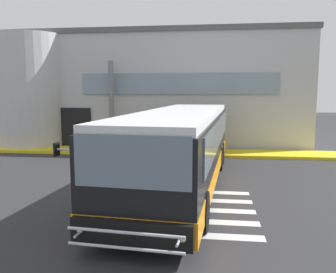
# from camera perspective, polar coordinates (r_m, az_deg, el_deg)

# --- Properties ---
(ground_plane) EXTENTS (80.00, 90.00, 0.02)m
(ground_plane) POSITION_cam_1_polar(r_m,az_deg,el_deg) (14.55, -4.66, -6.06)
(ground_plane) COLOR #2B2B2D
(ground_plane) RESTS_ON ground
(bay_paint_stripes) EXTENTS (4.40, 3.96, 0.01)m
(bay_paint_stripes) POSITION_cam_1_polar(r_m,az_deg,el_deg) (10.26, 1.62, -11.74)
(bay_paint_stripes) COLOR silver
(bay_paint_stripes) RESTS_ON ground
(terminal_building) EXTENTS (18.96, 13.80, 7.00)m
(terminal_building) POSITION_cam_1_polar(r_m,az_deg,el_deg) (25.64, -0.89, 7.66)
(terminal_building) COLOR #B7B7BC
(terminal_building) RESTS_ON ground
(boarding_curb) EXTENTS (21.16, 2.00, 0.15)m
(boarding_curb) POSITION_cam_1_polar(r_m,az_deg,el_deg) (19.16, -1.72, -2.52)
(boarding_curb) COLOR yellow
(boarding_curb) RESTS_ON ground
(entry_support_column) EXTENTS (0.28, 0.28, 4.92)m
(entry_support_column) POSITION_cam_1_polar(r_m,az_deg,el_deg) (20.08, -9.21, 5.13)
(entry_support_column) COLOR slate
(entry_support_column) RESTS_ON boarding_curb
(bus_main_foreground) EXTENTS (3.92, 12.49, 2.70)m
(bus_main_foreground) POSITION_cam_1_polar(r_m,az_deg,el_deg) (12.48, 2.26, -1.98)
(bus_main_foreground) COLOR black
(bus_main_foreground) RESTS_ON ground
(passenger_near_column) EXTENTS (0.54, 0.48, 1.68)m
(passenger_near_column) POSITION_cam_1_polar(r_m,az_deg,el_deg) (19.73, -7.14, 0.77)
(passenger_near_column) COLOR #1E2338
(passenger_near_column) RESTS_ON boarding_curb
(passenger_by_doorway) EXTENTS (0.58, 0.28, 1.68)m
(passenger_by_doorway) POSITION_cam_1_polar(r_m,az_deg,el_deg) (19.26, -4.69, 0.54)
(passenger_by_doorway) COLOR #4C4233
(passenger_by_doorway) RESTS_ON boarding_curb
(passenger_at_curb_edge) EXTENTS (0.49, 0.40, 1.68)m
(passenger_at_curb_edge) POSITION_cam_1_polar(r_m,az_deg,el_deg) (18.62, -0.18, 0.33)
(passenger_at_curb_edge) COLOR #1E2338
(passenger_at_curb_edge) RESTS_ON boarding_curb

